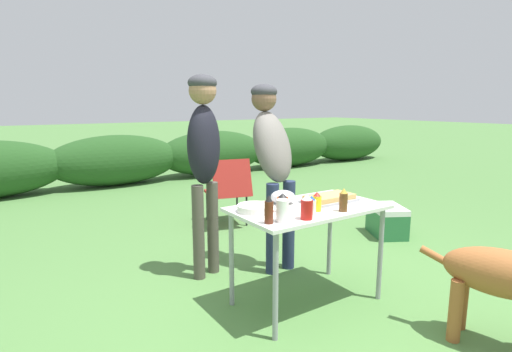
# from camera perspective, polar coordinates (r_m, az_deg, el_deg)

# --- Properties ---
(ground_plane) EXTENTS (60.00, 60.00, 0.00)m
(ground_plane) POSITION_cam_1_polar(r_m,az_deg,el_deg) (3.18, 7.16, -17.33)
(ground_plane) COLOR #4C7A3D
(shrub_hedge) EXTENTS (14.40, 0.90, 0.92)m
(shrub_hedge) POSITION_cam_1_polar(r_m,az_deg,el_deg) (7.71, -19.37, 2.15)
(shrub_hedge) COLOR #234C1E
(shrub_hedge) RESTS_ON ground
(folding_table) EXTENTS (1.10, 0.64, 0.74)m
(folding_table) POSITION_cam_1_polar(r_m,az_deg,el_deg) (2.94, 7.45, -5.78)
(folding_table) COLOR silver
(folding_table) RESTS_ON ground
(food_tray) EXTENTS (0.42, 0.23, 0.06)m
(food_tray) POSITION_cam_1_polar(r_m,az_deg,el_deg) (3.07, 10.44, -3.18)
(food_tray) COLOR #9E9EA3
(food_tray) RESTS_ON folding_table
(plate_stack) EXTENTS (0.24, 0.24, 0.05)m
(plate_stack) POSITION_cam_1_polar(r_m,az_deg,el_deg) (2.75, -0.18, -4.62)
(plate_stack) COLOR white
(plate_stack) RESTS_ON folding_table
(mixing_bowl) EXTENTS (0.18, 0.18, 0.10)m
(mixing_bowl) POSITION_cam_1_polar(r_m,az_deg,el_deg) (2.98, 3.88, -2.99)
(mixing_bowl) COLOR silver
(mixing_bowl) RESTS_ON folding_table
(paper_cup_stack) EXTENTS (0.08, 0.08, 0.14)m
(paper_cup_stack) POSITION_cam_1_polar(r_m,az_deg,el_deg) (2.52, 3.82, -4.97)
(paper_cup_stack) COLOR white
(paper_cup_stack) RESTS_ON folding_table
(hot_sauce_bottle) EXTENTS (0.08, 0.08, 0.13)m
(hot_sauce_bottle) POSITION_cam_1_polar(r_m,az_deg,el_deg) (2.74, 3.83, -3.86)
(hot_sauce_bottle) COLOR #CC4214
(hot_sauce_bottle) RESTS_ON folding_table
(mayo_bottle) EXTENTS (0.06, 0.06, 0.13)m
(mayo_bottle) POSITION_cam_1_polar(r_m,az_deg,el_deg) (2.69, 7.92, -4.24)
(mayo_bottle) COLOR silver
(mayo_bottle) RESTS_ON folding_table
(bbq_sauce_bottle) EXTENTS (0.06, 0.06, 0.18)m
(bbq_sauce_bottle) POSITION_cam_1_polar(r_m,az_deg,el_deg) (2.47, 1.85, -4.86)
(bbq_sauce_bottle) COLOR #562314
(bbq_sauce_bottle) RESTS_ON folding_table
(mustard_bottle) EXTENTS (0.06, 0.06, 0.14)m
(mustard_bottle) POSITION_cam_1_polar(r_m,az_deg,el_deg) (2.79, 8.68, -3.68)
(mustard_bottle) COLOR yellow
(mustard_bottle) RESTS_ON folding_table
(ketchup_bottle) EXTENTS (0.08, 0.08, 0.16)m
(ketchup_bottle) POSITION_cam_1_polar(r_m,az_deg,el_deg) (2.58, 7.26, -4.47)
(ketchup_bottle) COLOR red
(ketchup_bottle) RESTS_ON folding_table
(beer_bottle) EXTENTS (0.06, 0.06, 0.16)m
(beer_bottle) POSITION_cam_1_polar(r_m,az_deg,el_deg) (2.81, 12.39, -3.41)
(beer_bottle) COLOR brown
(beer_bottle) RESTS_ON folding_table
(standing_person_with_beanie) EXTENTS (0.37, 0.49, 1.64)m
(standing_person_with_beanie) POSITION_cam_1_polar(r_m,az_deg,el_deg) (3.50, 2.37, 3.23)
(standing_person_with_beanie) COLOR #232D4C
(standing_person_with_beanie) RESTS_ON ground
(standing_person_in_olive_jacket) EXTENTS (0.36, 0.31, 1.70)m
(standing_person_in_olive_jacket) POSITION_cam_1_polar(r_m,az_deg,el_deg) (3.33, -7.45, 3.76)
(standing_person_in_olive_jacket) COLOR #4C473D
(standing_person_in_olive_jacket) RESTS_ON ground
(camp_chair_green_behind_table) EXTENTS (0.60, 0.68, 0.83)m
(camp_chair_green_behind_table) POSITION_cam_1_polar(r_m,az_deg,el_deg) (4.84, -3.96, -1.72)
(camp_chair_green_behind_table) COLOR maroon
(camp_chair_green_behind_table) RESTS_ON ground
(cooler_box) EXTENTS (0.51, 0.58, 0.34)m
(cooler_box) POSITION_cam_1_polar(r_m,az_deg,el_deg) (4.77, 18.19, -6.07)
(cooler_box) COLOR #286B3D
(cooler_box) RESTS_ON ground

